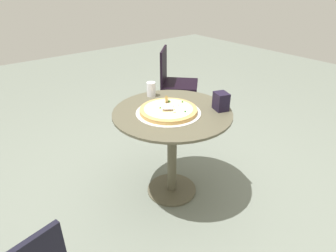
{
  "coord_description": "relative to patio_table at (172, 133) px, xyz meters",
  "views": [
    {
      "loc": [
        1.23,
        1.47,
        1.64
      ],
      "look_at": [
        0.04,
        -0.0,
        0.63
      ],
      "focal_mm": 30.96,
      "sensor_mm": 36.0,
      "label": 1
    }
  ],
  "objects": [
    {
      "name": "patio_chair_far",
      "position": [
        -0.9,
        -1.07,
        -0.05
      ],
      "size": [
        0.59,
        0.59,
        0.87
      ],
      "color": "black",
      "rests_on": "ground"
    },
    {
      "name": "napkin_dispenser",
      "position": [
        -0.3,
        0.2,
        0.25
      ],
      "size": [
        0.12,
        0.13,
        0.13
      ],
      "primitive_type": "cube",
      "rotation": [
        0.0,
        0.0,
        4.38
      ],
      "color": "black",
      "rests_on": "patio_table"
    },
    {
      "name": "pizza_server",
      "position": [
        0.01,
        -0.05,
        0.24
      ],
      "size": [
        0.17,
        0.2,
        0.02
      ],
      "color": "silver",
      "rests_on": "pizza_on_tray"
    },
    {
      "name": "pizza_on_tray",
      "position": [
        0.04,
        -0.0,
        0.2
      ],
      "size": [
        0.47,
        0.47,
        0.05
      ],
      "color": "silver",
      "rests_on": "patio_table"
    },
    {
      "name": "patio_table",
      "position": [
        0.0,
        0.0,
        0.0
      ],
      "size": [
        0.88,
        0.88,
        0.74
      ],
      "color": "brown",
      "rests_on": "ground"
    },
    {
      "name": "drinking_cup",
      "position": [
        -0.06,
        -0.34,
        0.24
      ],
      "size": [
        0.07,
        0.07,
        0.12
      ],
      "primitive_type": "cylinder",
      "color": "silver",
      "rests_on": "patio_table"
    },
    {
      "name": "ground_plane",
      "position": [
        0.0,
        0.0,
        -0.56
      ],
      "size": [
        10.0,
        10.0,
        0.0
      ],
      "primitive_type": "plane",
      "color": "slate"
    }
  ]
}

